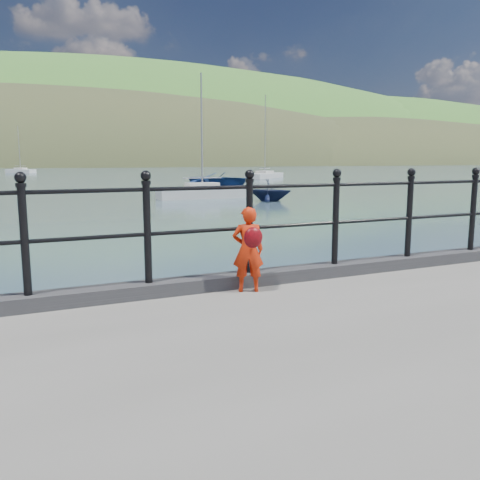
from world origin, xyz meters
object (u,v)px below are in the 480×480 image
sailboat_far (265,176)px  railing (201,218)px  launch_navy (270,190)px  sailboat_deep (21,171)px  child (248,249)px  launch_blue (219,179)px  sailboat_near (202,193)px

sailboat_far → railing: bearing=-156.6°
launch_navy → sailboat_deep: (-11.50, 73.43, -0.32)m
railing → launch_navy: size_ratio=7.21×
railing → child: size_ratio=19.11×
railing → sailboat_deep: 94.79m
launch_navy → sailboat_far: bearing=17.5°
launch_blue → sailboat_near: size_ratio=0.77×
sailboat_deep → sailboat_far: 49.60m
launch_navy → sailboat_far: size_ratio=0.23×
launch_blue → sailboat_far: sailboat_far is taller
launch_navy → child: bearing=-164.1°
sailboat_deep → child: bearing=-43.4°
sailboat_deep → sailboat_far: (28.19, -40.81, 0.00)m
railing → sailboat_near: sailboat_near is taller
sailboat_deep → railing: bearing=-43.6°
launch_navy → sailboat_near: bearing=82.2°
launch_blue → launch_navy: launch_navy is taller
sailboat_near → railing: bearing=-110.0°
sailboat_deep → sailboat_near: bearing=-36.1°
launch_blue → launch_navy: (-3.99, -17.44, 0.03)m
child → launch_navy: child is taller
sailboat_near → sailboat_far: 34.89m
launch_navy → sailboat_deep: size_ratio=0.30×
launch_blue → sailboat_far: bearing=15.7°
railing → sailboat_deep: size_ratio=2.14×
launch_blue → sailboat_deep: size_ratio=0.72×
sailboat_near → child: bearing=-108.9°
child → sailboat_far: 61.28m
railing → launch_blue: bearing=67.2°
child → launch_navy: bearing=-97.9°
launch_navy → sailboat_deep: sailboat_deep is taller
sailboat_near → sailboat_far: sailboat_far is taller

